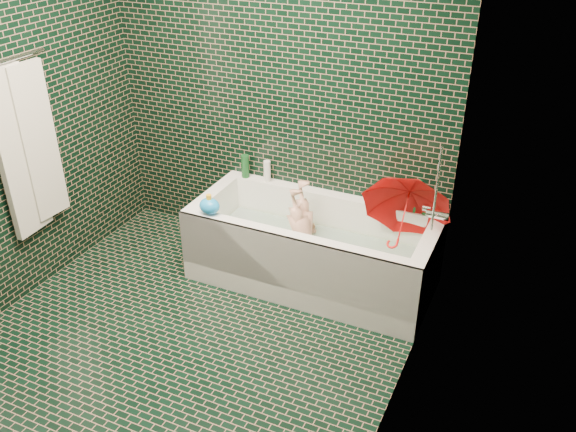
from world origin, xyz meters
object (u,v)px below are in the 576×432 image
at_px(umbrella, 403,218).
at_px(child, 304,238).
at_px(bath_toy, 209,206).
at_px(rubber_duck, 394,201).
at_px(bathtub, 312,256).

bearing_deg(umbrella, child, 178.57).
relative_size(child, bath_toy, 5.50).
bearing_deg(child, umbrella, 93.66).
xyz_separation_m(child, umbrella, (0.69, 0.02, 0.32)).
distance_m(child, bath_toy, 0.72).
relative_size(child, umbrella, 1.43).
bearing_deg(umbrella, rubber_duck, 113.51).
xyz_separation_m(bathtub, rubber_duck, (0.47, 0.35, 0.38)).
bearing_deg(bath_toy, rubber_duck, 30.75).
xyz_separation_m(bathtub, child, (-0.08, 0.05, 0.10)).
xyz_separation_m(child, rubber_duck, (0.55, 0.29, 0.28)).
bearing_deg(child, rubber_duck, 119.82).
xyz_separation_m(bathtub, umbrella, (0.61, 0.07, 0.42)).
height_order(bathtub, rubber_duck, rubber_duck).
bearing_deg(umbrella, bathtub, -176.25).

